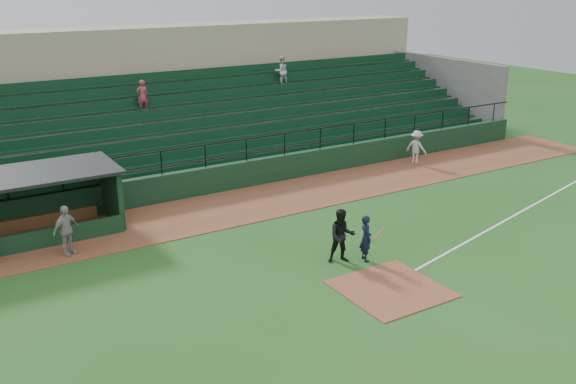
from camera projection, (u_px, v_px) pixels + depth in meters
ground at (370, 277)px, 20.19m from camera, size 90.00×90.00×0.00m
warning_track at (251, 204)px, 26.64m from camera, size 40.00×4.00×0.03m
home_plate_dirt at (391, 289)px, 19.38m from camera, size 3.00×3.00×0.03m
foul_line at (510, 218)px, 25.11m from camera, size 17.49×4.44×0.01m
stadium_structure at (172, 115)px, 32.74m from camera, size 38.00×13.08×6.40m
batter_at_plate at (366, 238)px, 21.12m from camera, size 1.06×0.70×1.60m
umpire at (342, 236)px, 20.97m from camera, size 1.11×1.01×1.85m
runner at (416, 147)px, 32.04m from camera, size 0.97×1.25×1.71m
dugout_player_a at (66, 230)px, 21.48m from camera, size 1.11×0.85×1.76m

